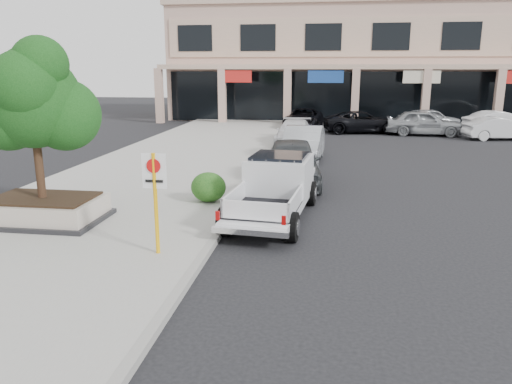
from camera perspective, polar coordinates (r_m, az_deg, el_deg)
ground at (r=11.76m, az=2.03°, el=-7.16°), size 120.00×120.00×0.00m
sidewalk at (r=18.64m, az=-12.89°, el=0.75°), size 8.00×52.00×0.15m
curb at (r=17.62m, az=-0.82°, el=0.34°), size 0.20×52.00×0.15m
strip_mall at (r=45.35m, az=17.53°, el=14.05°), size 40.55×12.43×9.50m
planter at (r=14.83m, az=-23.08°, el=-1.85°), size 3.20×2.20×0.68m
planter_tree at (r=14.43m, az=-23.43°, el=9.59°), size 2.90×2.55×4.00m
no_parking_sign at (r=11.22m, az=-11.46°, el=0.27°), size 0.55×0.09×2.30m
hedge at (r=15.65m, az=-5.45°, el=0.56°), size 1.10×0.99×0.93m
pickup_truck at (r=14.24m, az=1.93°, el=0.28°), size 2.53×5.64×1.72m
curb_car_a at (r=18.58m, az=4.14°, el=3.44°), size 2.48×5.11×1.68m
curb_car_b at (r=23.30m, az=5.40°, el=5.47°), size 1.93×4.93×1.60m
curb_car_c at (r=28.12m, az=4.40°, el=6.74°), size 1.96×4.79×1.39m
curb_car_d at (r=36.13m, az=5.42°, el=8.36°), size 2.83×5.30×1.42m
lot_car_a at (r=34.02m, az=18.64°, el=7.53°), size 4.91×2.26×1.63m
lot_car_b at (r=33.65m, az=26.07°, el=6.54°), size 4.29×2.12×1.35m
lot_car_d at (r=34.33m, az=12.10°, el=7.83°), size 5.49×3.24×1.43m
lot_car_e at (r=37.13m, az=19.20°, el=7.88°), size 4.79×3.45×1.51m
lot_car_f at (r=36.60m, az=26.08°, el=7.14°), size 4.76×2.53×1.49m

